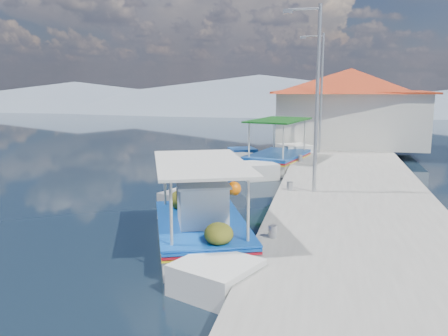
# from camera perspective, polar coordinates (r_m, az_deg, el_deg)

# --- Properties ---
(ground) EXTENTS (160.00, 160.00, 0.00)m
(ground) POSITION_cam_1_polar(r_m,az_deg,el_deg) (14.93, -7.45, -5.59)
(ground) COLOR black
(ground) RESTS_ON ground
(quay) EXTENTS (5.00, 44.00, 0.50)m
(quay) POSITION_cam_1_polar(r_m,az_deg,el_deg) (19.88, 14.96, -1.10)
(quay) COLOR #9F9D95
(quay) RESTS_ON ground
(bollards) EXTENTS (0.20, 17.20, 0.30)m
(bollards) POSITION_cam_1_polar(r_m,az_deg,el_deg) (19.08, 8.79, -0.11)
(bollards) COLOR #A5A8AD
(bollards) RESTS_ON quay
(main_caique) EXTENTS (3.87, 6.82, 2.42)m
(main_caique) POSITION_cam_1_polar(r_m,az_deg,el_deg) (11.87, -2.56, -7.39)
(main_caique) COLOR silver
(main_caique) RESTS_ON ground
(caique_green_canopy) EXTENTS (3.20, 6.83, 2.63)m
(caique_green_canopy) POSITION_cam_1_polar(r_m,az_deg,el_deg) (22.57, 6.53, 0.90)
(caique_green_canopy) COLOR silver
(caique_green_canopy) RESTS_ON ground
(caique_blue_hull) EXTENTS (2.99, 5.71, 1.07)m
(caique_blue_hull) POSITION_cam_1_polar(r_m,az_deg,el_deg) (21.87, -0.52, 0.39)
(caique_blue_hull) COLOR navy
(caique_blue_hull) RESTS_ON ground
(harbor_building) EXTENTS (10.49, 10.49, 4.40)m
(harbor_building) POSITION_cam_1_polar(r_m,az_deg,el_deg) (28.54, 15.07, 7.40)
(harbor_building) COLOR silver
(harbor_building) RESTS_ON quay
(lamp_post_near) EXTENTS (1.21, 0.14, 6.00)m
(lamp_post_near) POSITION_cam_1_polar(r_m,az_deg,el_deg) (15.49, 10.97, 9.33)
(lamp_post_near) COLOR #A5A8AD
(lamp_post_near) RESTS_ON quay
(lamp_post_far) EXTENTS (1.21, 0.14, 6.00)m
(lamp_post_far) POSITION_cam_1_polar(r_m,az_deg,el_deg) (24.49, 11.58, 9.63)
(lamp_post_far) COLOR #A5A8AD
(lamp_post_far) RESTS_ON quay
(mountain_ridge) EXTENTS (171.40, 96.00, 5.50)m
(mountain_ridge) POSITION_cam_1_polar(r_m,az_deg,el_deg) (69.53, 13.90, 8.40)
(mountain_ridge) COLOR slate
(mountain_ridge) RESTS_ON ground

